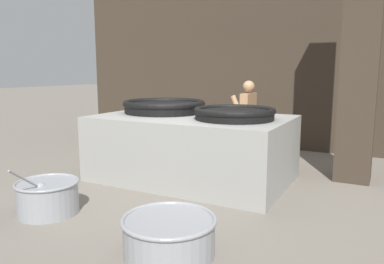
{
  "coord_description": "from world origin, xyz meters",
  "views": [
    {
      "loc": [
        2.61,
        -4.98,
        1.66
      ],
      "look_at": [
        0.0,
        0.0,
        0.73
      ],
      "focal_mm": 35.0,
      "sensor_mm": 36.0,
      "label": 1
    }
  ],
  "objects": [
    {
      "name": "giant_wok_far",
      "position": [
        0.71,
        -0.06,
        1.07
      ],
      "size": [
        1.16,
        1.16,
        0.17
      ],
      "color": "black",
      "rests_on": "hearth_platform"
    },
    {
      "name": "hearth_platform",
      "position": [
        0.0,
        0.0,
        0.49
      ],
      "size": [
        2.89,
        1.81,
        0.98
      ],
      "color": "gray",
      "rests_on": "ground_plane"
    },
    {
      "name": "prep_bowl_vegetables",
      "position": [
        -0.83,
        -2.06,
        0.22
      ],
      "size": [
        0.73,
        0.94,
        0.68
      ],
      "color": "gray",
      "rests_on": "ground_plane"
    },
    {
      "name": "support_pillar",
      "position": [
        2.21,
        1.08,
        1.97
      ],
      "size": [
        0.51,
        0.51,
        3.93
      ],
      "primitive_type": "cube",
      "color": "#382D23",
      "rests_on": "ground_plane"
    },
    {
      "name": "cook",
      "position": [
        0.45,
        1.23,
        0.81
      ],
      "size": [
        0.35,
        0.54,
        1.49
      ],
      "rotation": [
        0.0,
        0.0,
        3.11
      ],
      "color": "#9E7551",
      "rests_on": "ground_plane"
    },
    {
      "name": "back_wall",
      "position": [
        0.0,
        3.01,
        1.97
      ],
      "size": [
        8.85,
        0.24,
        3.93
      ],
      "primitive_type": "cube",
      "color": "#382D23",
      "rests_on": "ground_plane"
    },
    {
      "name": "giant_wok_near",
      "position": [
        -0.63,
        0.22,
        1.08
      ],
      "size": [
        1.34,
        1.34,
        0.2
      ],
      "color": "black",
      "rests_on": "hearth_platform"
    },
    {
      "name": "prep_bowl_meat",
      "position": [
        0.94,
        -2.25,
        0.19
      ],
      "size": [
        0.88,
        0.88,
        0.35
      ],
      "color": "gray",
      "rests_on": "ground_plane"
    },
    {
      "name": "ground_plane",
      "position": [
        0.0,
        0.0,
        0.0
      ],
      "size": [
        60.0,
        60.0,
        0.0
      ],
      "primitive_type": "plane",
      "color": "slate"
    }
  ]
}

